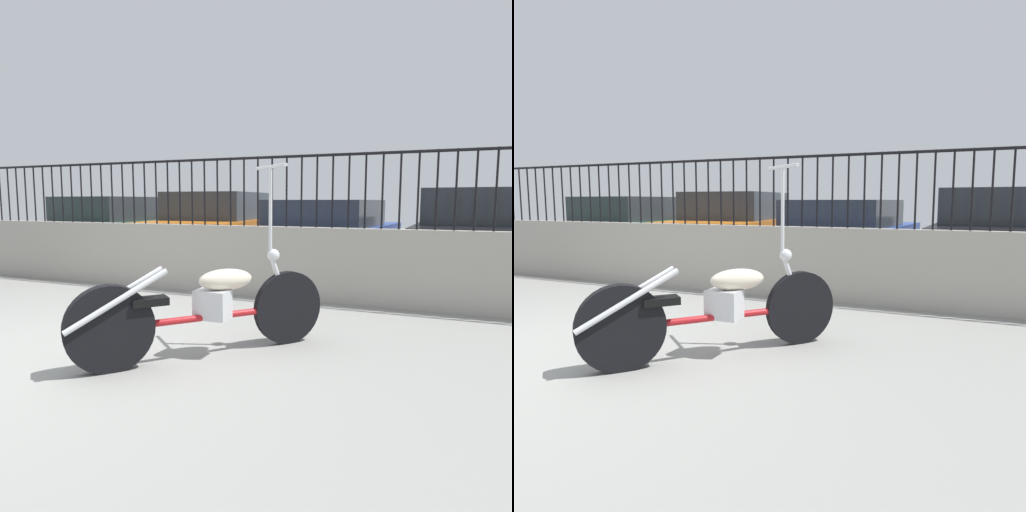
{
  "view_description": "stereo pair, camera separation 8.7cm",
  "coord_description": "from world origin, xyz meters",
  "views": [
    {
      "loc": [
        3.11,
        -2.48,
        1.27
      ],
      "look_at": [
        1.28,
        1.9,
        0.7
      ],
      "focal_mm": 32.0,
      "sensor_mm": 36.0,
      "label": 1
    },
    {
      "loc": [
        3.19,
        -2.45,
        1.27
      ],
      "look_at": [
        1.28,
        1.9,
        0.7
      ],
      "focal_mm": 32.0,
      "sensor_mm": 36.0,
      "label": 2
    }
  ],
  "objects": [
    {
      "name": "ground_plane",
      "position": [
        0.0,
        0.0,
        0.0
      ],
      "size": [
        40.0,
        40.0,
        0.0
      ],
      "primitive_type": "plane",
      "color": "gray"
    },
    {
      "name": "fence_railing",
      "position": [
        0.0,
        3.13,
        1.54
      ],
      "size": [
        11.0,
        0.04,
        0.91
      ],
      "color": "black",
      "rests_on": "low_wall"
    },
    {
      "name": "car_blue",
      "position": [
        1.12,
        5.69,
        0.66
      ],
      "size": [
        2.21,
        4.09,
        1.29
      ],
      "rotation": [
        0.0,
        0.0,
        1.49
      ],
      "color": "black",
      "rests_on": "ground_plane"
    },
    {
      "name": "car_orange",
      "position": [
        -1.2,
        6.02,
        0.72
      ],
      "size": [
        2.07,
        4.44,
        1.45
      ],
      "rotation": [
        0.0,
        0.0,
        1.64
      ],
      "color": "black",
      "rests_on": "ground_plane"
    },
    {
      "name": "low_wall",
      "position": [
        0.0,
        3.13,
        0.47
      ],
      "size": [
        11.0,
        0.18,
        0.94
      ],
      "color": "#9E998E",
      "rests_on": "ground_plane"
    },
    {
      "name": "car_green",
      "position": [
        -3.76,
        5.85,
        0.69
      ],
      "size": [
        1.92,
        4.41,
        1.37
      ],
      "rotation": [
        0.0,
        0.0,
        1.56
      ],
      "color": "black",
      "rests_on": "ground_plane"
    },
    {
      "name": "motorcycle_red",
      "position": [
        1.26,
        0.65,
        0.41
      ],
      "size": [
        1.53,
        1.75,
        1.58
      ],
      "rotation": [
        0.0,
        0.0,
        0.86
      ],
      "color": "black",
      "rests_on": "ground_plane"
    },
    {
      "name": "car_black",
      "position": [
        3.61,
        5.9,
        0.73
      ],
      "size": [
        1.99,
        4.56,
        1.47
      ],
      "rotation": [
        0.0,
        0.0,
        1.53
      ],
      "color": "black",
      "rests_on": "ground_plane"
    }
  ]
}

